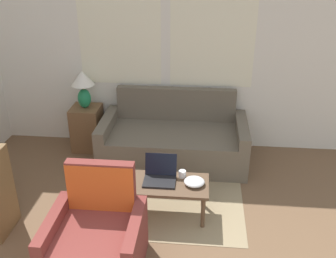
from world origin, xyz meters
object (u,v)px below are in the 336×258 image
Objects in this scene: laptop at (160,175)px; couch at (174,141)px; cup_navy at (182,174)px; snack_bowl at (194,182)px; armchair at (97,240)px; table_lamp at (83,85)px; cup_yellow at (126,171)px; coffee_table at (161,187)px; cup_white at (126,182)px.

couch is at bearing 87.33° from laptop.
cup_navy is 0.19m from snack_bowl.
armchair is 1.80× the size of table_lamp.
couch is 20.67× the size of cup_yellow.
cup_yellow reaches higher than cup_navy.
laptop is at bearing -48.58° from table_lamp.
couch is 1.17m from laptop.
cup_white is at bearing -164.72° from coffee_table.
coffee_table is 10.85× the size of cup_yellow.
armchair reaches higher than cup_navy.
cup_white reaches higher than cup_navy.
snack_bowl is at bearing -42.05° from table_lamp.
laptop is 3.67× the size of cup_yellow.
table_lamp is 1.86m from laptop.
armchair is 0.93× the size of coffee_table.
couch reaches higher than cup_yellow.
laptop is at bearing -92.67° from couch.
cup_white reaches higher than snack_bowl.
armchair is 9.55× the size of cup_white.
snack_bowl is (0.37, -0.06, -0.02)m from laptop.
cup_yellow is at bearing 171.34° from snack_bowl.
laptop reaches higher than cup_yellow.
laptop is 4.22× the size of cup_navy.
cup_navy is 0.87× the size of cup_yellow.
snack_bowl is (0.13, -0.13, -0.01)m from cup_navy.
table_lamp is at bearing 108.03° from armchair.
cup_white is 0.45× the size of snack_bowl.
table_lamp is 5.60× the size of cup_yellow.
armchair is (-0.52, -2.01, 0.01)m from couch.
cup_white is (-0.39, -1.31, 0.17)m from couch.
cup_navy is (1.42, -1.27, -0.52)m from table_lamp.
laptop is 1.57× the size of snack_bowl.
snack_bowl is at bearing -44.36° from cup_navy.
couch is at bearing 99.33° from cup_navy.
cup_navy is at bearing 135.64° from snack_bowl.
cup_white is at bearing -106.44° from couch.
cup_white reaches higher than coffee_table.
armchair reaches higher than cup_white.
laptop is (-0.02, 0.06, 0.11)m from coffee_table.
couch is 1.38m from cup_white.
cup_yellow is at bearing -57.77° from table_lamp.
armchair reaches higher than coffee_table.
couch is at bearing -8.49° from table_lamp.
table_lamp is (-1.24, 0.18, 0.69)m from couch.
couch is 1.26m from snack_bowl.
cup_yellow is at bearing 163.43° from coffee_table.
cup_navy is (0.18, -1.08, 0.16)m from couch.
laptop is at bearing -8.73° from cup_yellow.
laptop is at bearing 24.94° from cup_white.
cup_navy is at bearing 32.14° from coffee_table.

